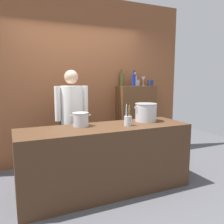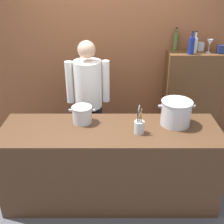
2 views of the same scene
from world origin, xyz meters
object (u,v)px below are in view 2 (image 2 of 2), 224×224
Objects in this scene: chef at (90,96)px; utensil_crock at (140,127)px; wine_glass_tall at (211,43)px; spice_tin_navy at (222,49)px; wine_bottle_clear at (196,45)px; stockpot_large at (177,113)px; stockpot_small at (83,114)px; wine_bottle_olive at (177,42)px; wine_bottle_cobalt at (192,45)px; spice_tin_silver at (202,47)px.

utensil_crock is (0.57, -0.77, 0.01)m from chef.
wine_glass_tall reaches higher than spice_tin_navy.
spice_tin_navy is at bearing -6.41° from wine_bottle_clear.
spice_tin_navy is (1.72, 0.45, 0.48)m from chef.
wine_bottle_clear is at bearing 68.50° from stockpot_large.
wine_bottle_olive is at bearing 43.91° from stockpot_small.
utensil_crock is at bearing 122.08° from chef.
wine_bottle_clear is at bearing 46.29° from wine_bottle_cobalt.
utensil_crock is at bearing -124.49° from spice_tin_silver.
wine_bottle_olive is 1.10× the size of wine_bottle_clear.
chef is 4.32× the size of stockpot_large.
wine_glass_tall is 0.17m from spice_tin_navy.
utensil_crock is 1.71m from spice_tin_silver.
wine_glass_tall is (1.58, 0.49, 0.56)m from chef.
stockpot_large is 1.37× the size of stockpot_small.
spice_tin_navy is at bearing -15.99° from wine_glass_tall.
spice_tin_silver is (0.18, 0.18, -0.06)m from wine_bottle_cobalt.
spice_tin_navy reaches higher than utensil_crock.
wine_bottle_cobalt is at bearing -164.03° from wine_glass_tall.
wine_glass_tall is at bearing 15.97° from wine_bottle_cobalt.
stockpot_large is 1.24m from wine_bottle_clear.
utensil_crock is 1.70m from wine_glass_tall.
wine_bottle_cobalt is at bearing -46.68° from wine_bottle_olive.
stockpot_large is at bearing -126.27° from spice_tin_navy.
wine_glass_tall is at bearing 51.09° from utensil_crock.
utensil_crock is 1.63× the size of wine_glass_tall.
wine_bottle_clear is at bearing -136.70° from spice_tin_silver.
wine_bottle_olive is 0.24m from wine_bottle_cobalt.
chef is 1.13m from stockpot_large.
chef is at bearing -165.51° from spice_tin_navy.
wine_bottle_olive reaches higher than stockpot_large.
utensil_crock is at bearing -123.24° from wine_bottle_clear.
chef is 5.66× the size of wine_bottle_cobalt.
stockpot_small is 0.91× the size of wine_bottle_olive.
spice_tin_silver is (0.35, -0.00, -0.07)m from wine_bottle_olive.
wine_bottle_olive is at bearing 81.07° from stockpot_large.
wine_bottle_clear is at bearing -165.16° from chef.
wine_bottle_olive reaches higher than utensil_crock.
spice_tin_navy is (0.14, -0.04, -0.08)m from wine_glass_tall.
wine_bottle_olive reaches higher than wine_bottle_clear.
wine_bottle_olive is at bearing 179.93° from spice_tin_silver.
utensil_crock is at bearing -155.27° from stockpot_large.
wine_glass_tall is at bearing -52.00° from spice_tin_silver.
stockpot_large is 1.35m from spice_tin_silver.
wine_bottle_olive is (0.18, 1.17, 0.48)m from stockpot_large.
wine_bottle_cobalt reaches higher than spice_tin_silver.
stockpot_large is (0.97, -0.58, 0.07)m from chef.
utensil_crock reaches higher than stockpot_small.
wine_glass_tall is at bearing 60.20° from stockpot_large.
stockpot_large is at bearing -119.80° from wine_glass_tall.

